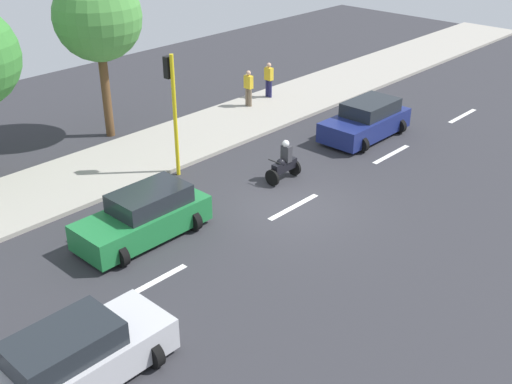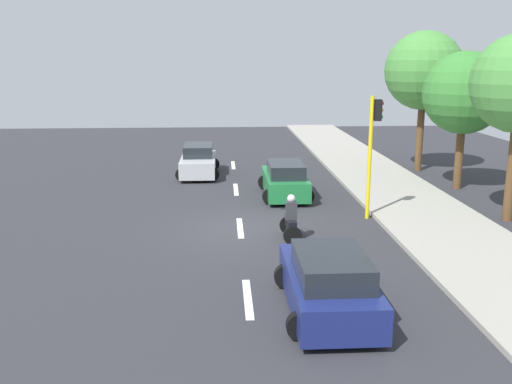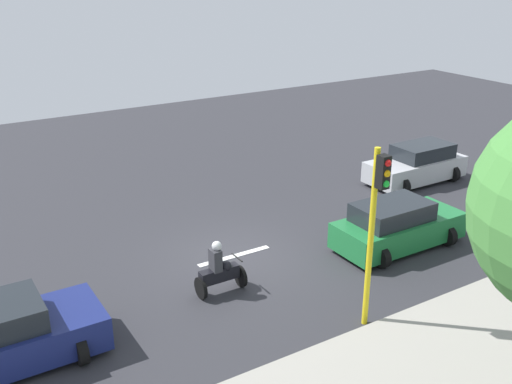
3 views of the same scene
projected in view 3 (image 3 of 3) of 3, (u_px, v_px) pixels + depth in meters
name	position (u px, v px, depth m)	size (l,w,h in m)	color
ground_plane	(234.00, 258.00, 17.94)	(40.00, 60.00, 0.10)	#2D2D33
lane_stripe_north	(27.00, 314.00, 14.99)	(0.20, 2.40, 0.01)	white
lane_stripe_mid	(234.00, 256.00, 17.92)	(0.20, 2.40, 0.01)	white
lane_stripe_south	(383.00, 214.00, 20.85)	(0.20, 2.40, 0.01)	white
lane_stripe_far_south	(495.00, 183.00, 23.78)	(0.20, 2.40, 0.01)	white
car_green	(397.00, 226.00, 18.25)	(2.13, 4.17, 1.52)	#1E7238
car_dark_blue	(0.00, 338.00, 12.86)	(2.27, 4.21, 1.52)	navy
car_silver	(417.00, 165.00, 23.70)	(2.12, 4.13, 1.52)	#B7B7BC
motorcycle	(220.00, 271.00, 15.74)	(0.60, 1.30, 1.53)	black
traffic_light_corner	(376.00, 215.00, 13.48)	(0.49, 0.24, 4.50)	yellow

